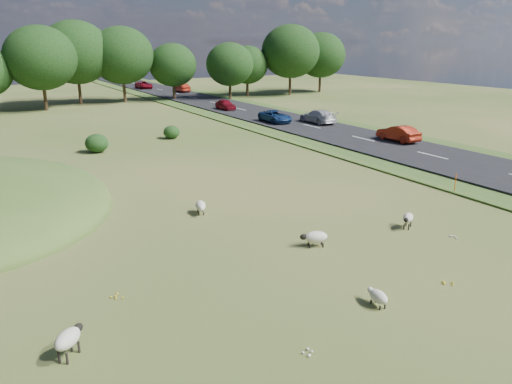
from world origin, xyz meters
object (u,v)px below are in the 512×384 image
car_2 (318,116)px  car_1 (275,116)px  sheep_1 (408,218)px  sheep_3 (68,338)px  car_6 (225,104)px  sheep_4 (201,206)px  car_4 (398,133)px  sheep_0 (378,296)px  marker_post (455,184)px  sheep_2 (315,237)px  car_0 (144,85)px  car_3 (182,88)px

car_2 → car_1: bearing=-34.9°
sheep_1 → sheep_3: sheep_3 is taller
car_1 → car_2: bearing=-34.9°
sheep_1 → car_6: size_ratio=0.28×
sheep_1 → sheep_4: size_ratio=0.85×
car_4 → sheep_0: bearing=44.0°
sheep_4 → sheep_0: bearing=25.1°
marker_post → car_6: 39.94m
sheep_2 → car_0: (16.33, 77.09, 0.47)m
car_3 → car_4: car_3 is taller
sheep_1 → car_6: car_6 is taller
car_0 → sheep_0: bearing=-102.0°
sheep_2 → car_6: 45.27m
sheep_2 → car_0: size_ratio=0.27×
marker_post → sheep_4: marker_post is taller
marker_post → car_6: (4.25, 39.71, 0.30)m
car_2 → sheep_0: bearing=56.8°
car_2 → car_3: size_ratio=1.18×
car_1 → sheep_1: bearing=-110.1°
car_1 → car_3: 37.38m
sheep_0 → sheep_1: (6.42, 4.90, 0.17)m
sheep_0 → sheep_1: size_ratio=0.96×
car_0 → car_6: 34.87m
marker_post → sheep_1: size_ratio=1.13×
marker_post → car_4: (8.05, 12.79, 0.34)m
sheep_3 → car_1: 42.77m
sheep_4 → car_6: car_6 is taller
car_4 → sheep_2: bearing=37.3°
car_1 → car_6: (0.00, 12.33, 0.01)m
car_1 → car_3: (3.80, 37.19, 0.06)m
sheep_0 → car_0: size_ratio=0.21×
car_3 → car_6: bearing=81.3°
sheep_4 → car_2: size_ratio=0.25×
car_0 → car_4: 61.90m
sheep_0 → car_1: size_ratio=0.22×
sheep_0 → sheep_2: size_ratio=0.79×
marker_post → car_4: 15.12m
car_2 → car_6: bearing=-75.8°
car_1 → car_6: 12.33m
marker_post → sheep_1: 7.42m
sheep_2 → car_6: (16.33, 42.22, 0.44)m
marker_post → car_2: bearing=72.0°
sheep_4 → car_0: (18.96, 70.56, 0.49)m
sheep_4 → car_4: 24.40m
sheep_0 → car_6: car_6 is taller
car_0 → car_2: size_ratio=0.98×
car_2 → sheep_3: bearing=44.4°
car_6 → sheep_4: bearing=-118.0°
car_2 → car_6: 15.45m
car_1 → sheep_2: bearing=-118.6°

